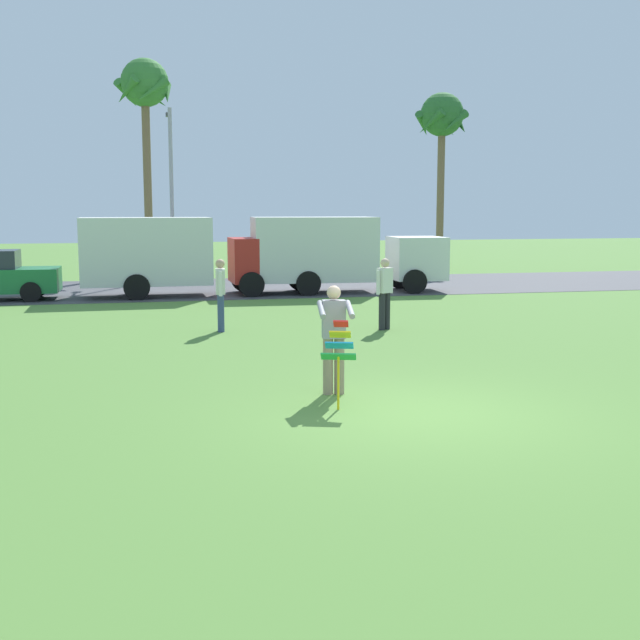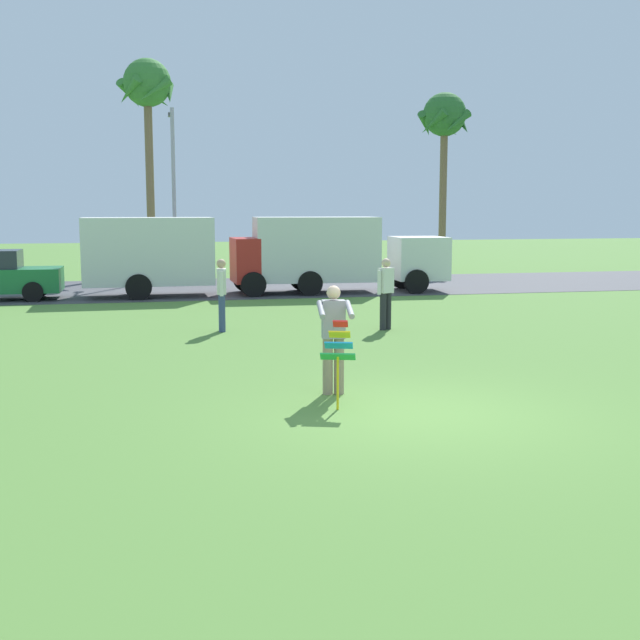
{
  "view_description": "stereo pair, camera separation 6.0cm",
  "coord_description": "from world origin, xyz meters",
  "px_view_note": "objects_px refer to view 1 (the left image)",
  "views": [
    {
      "loc": [
        -3.81,
        -10.7,
        2.93
      ],
      "look_at": [
        -0.91,
        2.43,
        1.05
      ],
      "focal_mm": 45.12,
      "sensor_mm": 36.0,
      "label": 1
    },
    {
      "loc": [
        -3.75,
        -10.71,
        2.93
      ],
      "look_at": [
        -0.91,
        2.43,
        1.05
      ],
      "focal_mm": 45.12,
      "sensor_mm": 36.0,
      "label": 2
    }
  ],
  "objects_px": {
    "palm_tree_centre_far": "(442,122)",
    "person_walker_near": "(221,293)",
    "palm_tree_right_near": "(145,93)",
    "parked_truck_white_box": "(337,252)",
    "person_walker_far": "(385,291)",
    "kite_held": "(339,349)",
    "streetlight_pole": "(171,182)",
    "parked_truck_red_cab": "(172,254)",
    "person_kite_flyer": "(334,335)"
  },
  "relations": [
    {
      "from": "palm_tree_centre_far",
      "to": "person_walker_near",
      "type": "bearing_deg",
      "value": -123.97
    },
    {
      "from": "parked_truck_white_box",
      "to": "streetlight_pole",
      "type": "xyz_separation_m",
      "value": [
        -5.36,
        7.22,
        2.59
      ]
    },
    {
      "from": "palm_tree_right_near",
      "to": "person_walker_near",
      "type": "height_order",
      "value": "palm_tree_right_near"
    },
    {
      "from": "kite_held",
      "to": "streetlight_pole",
      "type": "xyz_separation_m",
      "value": [
        -1.53,
        23.11,
        3.13
      ]
    },
    {
      "from": "kite_held",
      "to": "parked_truck_red_cab",
      "type": "bearing_deg",
      "value": 96.58
    },
    {
      "from": "parked_truck_white_box",
      "to": "person_walker_near",
      "type": "bearing_deg",
      "value": -120.73
    },
    {
      "from": "kite_held",
      "to": "palm_tree_right_near",
      "type": "distance_m",
      "value": 27.04
    },
    {
      "from": "kite_held",
      "to": "palm_tree_right_near",
      "type": "height_order",
      "value": "palm_tree_right_near"
    },
    {
      "from": "parked_truck_red_cab",
      "to": "streetlight_pole",
      "type": "bearing_deg",
      "value": 87.55
    },
    {
      "from": "kite_held",
      "to": "person_walker_far",
      "type": "distance_m",
      "value": 7.77
    },
    {
      "from": "parked_truck_red_cab",
      "to": "streetlight_pole",
      "type": "height_order",
      "value": "streetlight_pole"
    },
    {
      "from": "person_kite_flyer",
      "to": "streetlight_pole",
      "type": "bearing_deg",
      "value": 94.2
    },
    {
      "from": "kite_held",
      "to": "person_walker_near",
      "type": "height_order",
      "value": "person_walker_near"
    },
    {
      "from": "palm_tree_right_near",
      "to": "palm_tree_centre_far",
      "type": "bearing_deg",
      "value": 2.39
    },
    {
      "from": "streetlight_pole",
      "to": "person_kite_flyer",
      "type": "bearing_deg",
      "value": -85.8
    },
    {
      "from": "parked_truck_red_cab",
      "to": "palm_tree_right_near",
      "type": "relative_size",
      "value": 0.71
    },
    {
      "from": "kite_held",
      "to": "palm_tree_right_near",
      "type": "bearing_deg",
      "value": 95.42
    },
    {
      "from": "parked_truck_red_cab",
      "to": "person_walker_far",
      "type": "distance_m",
      "value": 9.9
    },
    {
      "from": "person_kite_flyer",
      "to": "kite_held",
      "type": "distance_m",
      "value": 0.83
    },
    {
      "from": "palm_tree_centre_far",
      "to": "parked_truck_white_box",
      "type": "bearing_deg",
      "value": -126.27
    },
    {
      "from": "parked_truck_red_cab",
      "to": "parked_truck_white_box",
      "type": "xyz_separation_m",
      "value": [
        5.67,
        -0.0,
        0.0
      ]
    },
    {
      "from": "parked_truck_white_box",
      "to": "person_walker_far",
      "type": "distance_m",
      "value": 8.75
    },
    {
      "from": "palm_tree_right_near",
      "to": "streetlight_pole",
      "type": "distance_m",
      "value": 4.98
    },
    {
      "from": "parked_truck_red_cab",
      "to": "kite_held",
      "type": "bearing_deg",
      "value": -83.42
    },
    {
      "from": "parked_truck_white_box",
      "to": "streetlight_pole",
      "type": "bearing_deg",
      "value": 126.58
    },
    {
      "from": "palm_tree_centre_far",
      "to": "kite_held",
      "type": "bearing_deg",
      "value": -113.71
    },
    {
      "from": "palm_tree_right_near",
      "to": "palm_tree_centre_far",
      "type": "xyz_separation_m",
      "value": [
        14.13,
        0.59,
        -0.89
      ]
    },
    {
      "from": "kite_held",
      "to": "parked_truck_red_cab",
      "type": "relative_size",
      "value": 0.19
    },
    {
      "from": "parked_truck_white_box",
      "to": "streetlight_pole",
      "type": "height_order",
      "value": "streetlight_pole"
    },
    {
      "from": "palm_tree_centre_far",
      "to": "streetlight_pole",
      "type": "distance_m",
      "value": 13.98
    },
    {
      "from": "parked_truck_red_cab",
      "to": "parked_truck_white_box",
      "type": "bearing_deg",
      "value": -0.02
    },
    {
      "from": "streetlight_pole",
      "to": "person_walker_near",
      "type": "distance_m",
      "value": 15.66
    },
    {
      "from": "palm_tree_centre_far",
      "to": "person_walker_near",
      "type": "xyz_separation_m",
      "value": [
        -12.67,
        -18.8,
        -6.14
      ]
    },
    {
      "from": "parked_truck_red_cab",
      "to": "parked_truck_white_box",
      "type": "height_order",
      "value": "same"
    },
    {
      "from": "person_walker_near",
      "to": "palm_tree_right_near",
      "type": "bearing_deg",
      "value": 94.61
    },
    {
      "from": "streetlight_pole",
      "to": "person_walker_far",
      "type": "distance_m",
      "value": 16.79
    },
    {
      "from": "parked_truck_white_box",
      "to": "person_walker_far",
      "type": "relative_size",
      "value": 3.91
    },
    {
      "from": "parked_truck_white_box",
      "to": "person_walker_far",
      "type": "height_order",
      "value": "parked_truck_white_box"
    },
    {
      "from": "kite_held",
      "to": "parked_truck_red_cab",
      "type": "distance_m",
      "value": 16.0
    },
    {
      "from": "palm_tree_right_near",
      "to": "person_walker_far",
      "type": "xyz_separation_m",
      "value": [
        5.37,
        -18.77,
        -7.03
      ]
    },
    {
      "from": "kite_held",
      "to": "streetlight_pole",
      "type": "relative_size",
      "value": 0.18
    },
    {
      "from": "parked_truck_white_box",
      "to": "palm_tree_right_near",
      "type": "relative_size",
      "value": 0.72
    },
    {
      "from": "parked_truck_white_box",
      "to": "person_walker_far",
      "type": "xyz_separation_m",
      "value": [
        -0.93,
        -8.68,
        -0.48
      ]
    },
    {
      "from": "kite_held",
      "to": "person_walker_near",
      "type": "relative_size",
      "value": 0.73
    },
    {
      "from": "palm_tree_right_near",
      "to": "person_walker_near",
      "type": "bearing_deg",
      "value": -85.39
    },
    {
      "from": "kite_held",
      "to": "palm_tree_right_near",
      "type": "xyz_separation_m",
      "value": [
        -2.47,
        25.97,
        7.09
      ]
    },
    {
      "from": "parked_truck_white_box",
      "to": "person_walker_near",
      "type": "xyz_separation_m",
      "value": [
        -4.83,
        -8.13,
        -0.48
      ]
    },
    {
      "from": "person_kite_flyer",
      "to": "person_walker_near",
      "type": "bearing_deg",
      "value": 99.09
    },
    {
      "from": "parked_truck_red_cab",
      "to": "person_walker_far",
      "type": "height_order",
      "value": "parked_truck_red_cab"
    },
    {
      "from": "parked_truck_white_box",
      "to": "palm_tree_right_near",
      "type": "height_order",
      "value": "palm_tree_right_near"
    }
  ]
}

